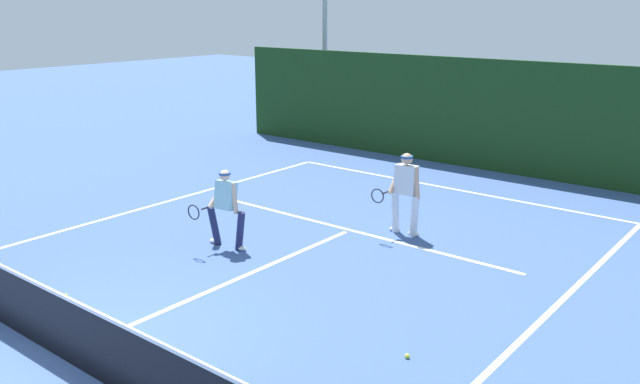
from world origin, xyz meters
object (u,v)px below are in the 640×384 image
player_near (225,206)px  tennis_ball (407,356)px  tennis_ball_extra (66,296)px  player_far (405,190)px  light_pole (325,9)px

player_near → tennis_ball: (4.92, -1.41, -0.80)m
tennis_ball → tennis_ball_extra: bearing=-161.1°
player_near → tennis_ball_extra: player_near is taller
player_near → player_far: (2.26, 2.79, 0.09)m
player_near → light_pole: size_ratio=0.22×
player_far → tennis_ball: 5.05m
player_near → light_pole: bearing=-65.0°
player_far → light_pole: bearing=-45.0°
player_near → light_pole: 12.97m
tennis_ball → tennis_ball_extra: same height
player_far → tennis_ball: player_far is taller
player_far → tennis_ball_extra: size_ratio=25.53×
player_far → tennis_ball: (2.65, -4.21, -0.90)m
tennis_ball → light_pole: bearing=132.1°
player_near → player_far: player_far is taller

